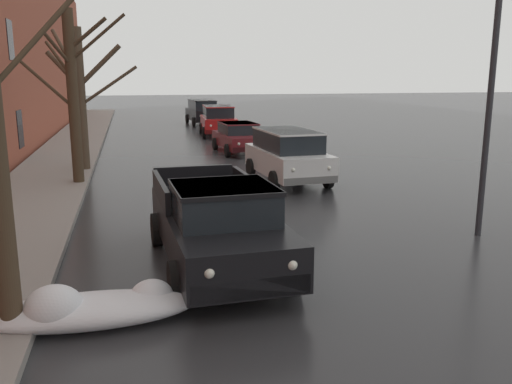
{
  "coord_description": "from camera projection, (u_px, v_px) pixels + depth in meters",
  "views": [
    {
      "loc": [
        -2.88,
        -0.1,
        3.69
      ],
      "look_at": [
        -0.35,
        10.77,
        1.25
      ],
      "focal_mm": 37.88,
      "sensor_mm": 36.0,
      "label": 1
    }
  ],
  "objects": [
    {
      "name": "pickup_truck_black_approaching_near_lane",
      "position": [
        217.0,
        224.0,
        10.36
      ],
      "size": [
        2.41,
        5.44,
        1.76
      ],
      "color": "black",
      "rests_on": "ground"
    },
    {
      "name": "bare_tree_far_down_block",
      "position": [
        81.0,
        95.0,
        20.11
      ],
      "size": [
        3.33,
        1.82,
        5.38
      ],
      "color": "#4C3D2D",
      "rests_on": "ground"
    },
    {
      "name": "suv_white_parked_kerbside_close",
      "position": [
        287.0,
        154.0,
        18.65
      ],
      "size": [
        2.27,
        4.47,
        1.82
      ],
      "color": "silver",
      "rests_on": "ground"
    },
    {
      "name": "bare_tree_mid_block",
      "position": [
        73.0,
        94.0,
        17.54
      ],
      "size": [
        3.38,
        2.69,
        5.73
      ],
      "color": "#423323",
      "rests_on": "ground"
    },
    {
      "name": "sedan_maroon_parked_kerbside_mid",
      "position": [
        239.0,
        137.0,
        25.88
      ],
      "size": [
        2.2,
        4.25,
        1.42
      ],
      "color": "maroon",
      "rests_on": "ground"
    },
    {
      "name": "suv_red_parked_far_down_block",
      "position": [
        218.0,
        119.0,
        32.87
      ],
      "size": [
        2.34,
        4.4,
        1.82
      ],
      "color": "red",
      "rests_on": "ground"
    },
    {
      "name": "left_sidewalk_slab",
      "position": [
        40.0,
        189.0,
        17.34
      ],
      "size": [
        2.91,
        80.0,
        0.15
      ],
      "primitive_type": "cube",
      "color": "gray",
      "rests_on": "ground"
    },
    {
      "name": "snow_bank_near_corner_right",
      "position": [
        278.0,
        141.0,
        27.48
      ],
      "size": [
        2.16,
        0.97,
        0.75
      ],
      "color": "white",
      "rests_on": "ground"
    },
    {
      "name": "street_lamp_post",
      "position": [
        491.0,
        92.0,
        11.98
      ],
      "size": [
        0.44,
        0.24,
        5.88
      ],
      "color": "#28282D",
      "rests_on": "ground"
    },
    {
      "name": "snow_bank_mid_block_left",
      "position": [
        88.0,
        309.0,
        8.04
      ],
      "size": [
        3.17,
        1.01,
        0.72
      ],
      "color": "white",
      "rests_on": "ground"
    },
    {
      "name": "suv_black_queued_behind_truck",
      "position": [
        202.0,
        111.0,
        40.22
      ],
      "size": [
        2.22,
        4.87,
        1.82
      ],
      "color": "black",
      "rests_on": "ground"
    }
  ]
}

